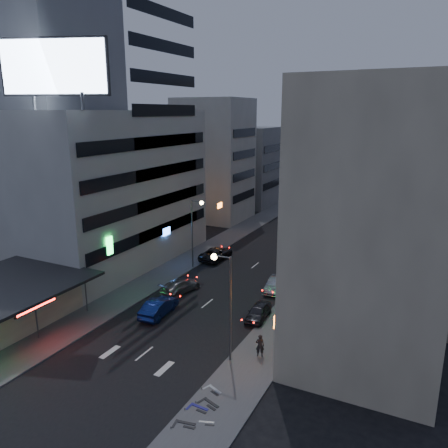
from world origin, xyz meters
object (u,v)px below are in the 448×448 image
Objects in this scene: parked_car_right_near at (258,312)px; parked_car_left at (216,254)px; road_car_blue at (159,307)px; scooter_silver_b at (222,385)px; parked_car_right_mid at (276,284)px; scooter_black_a at (197,415)px; scooter_silver_a at (215,414)px; parked_car_right_far at (306,243)px; road_car_silver at (180,286)px; scooter_blue at (209,401)px; scooter_black_b at (220,398)px; person at (260,345)px.

parked_car_left reaches higher than parked_car_right_near.
scooter_silver_b is (10.31, -7.73, -0.10)m from road_car_blue.
parked_car_right_mid is 12.52m from road_car_blue.
parked_car_right_mid is at bearing -2.61° from scooter_black_a.
scooter_silver_b is (-0.81, 2.60, 0.07)m from scooter_silver_a.
parked_car_right_near is 8.96m from road_car_blue.
parked_car_right_far reaches higher than road_car_silver.
parked_car_right_near is at bearing -7.80° from scooter_silver_a.
scooter_silver_b is at bearing -83.86° from parked_car_right_near.
scooter_blue is at bearing -157.81° from scooter_silver_b.
parked_car_right_far is 2.47× the size of scooter_black_b.
parked_car_right_near is 9.62m from road_car_silver.
scooter_black_b is at bearing -75.85° from parked_car_right_far.
scooter_black_a reaches higher than scooter_blue.
road_car_blue reaches higher than scooter_silver_b.
parked_car_right_near is 2.07× the size of scooter_blue.
scooter_blue is 0.69m from scooter_black_b.
road_car_blue is 1.01× the size of road_car_silver.
road_car_blue is 2.39× the size of scooter_black_b.
scooter_black_b is at bearing -82.71° from parked_car_right_near.
road_car_silver is (-8.63, -4.65, -0.01)m from parked_car_right_mid.
parked_car_right_near is at bearing 12.21° from scooter_blue.
parked_car_left is 1.10× the size of parked_car_right_far.
parked_car_left reaches higher than scooter_blue.
road_car_blue reaches higher than parked_car_right_near.
scooter_blue is (1.97, -12.77, 0.03)m from parked_car_right_near.
parked_car_right_near reaches higher than scooter_silver_b.
parked_car_right_mid reaches higher than scooter_black_b.
person reaches higher than road_car_blue.
parked_car_left reaches higher than road_car_silver.
road_car_blue is at bearing 27.78° from scooter_silver_a.
parked_car_right_far is 26.00m from road_car_blue.
scooter_silver_a is (0.87, 0.65, -0.10)m from scooter_black_a.
road_car_silver is at bearing -55.57° from person.
parked_car_right_near is 22.10m from parked_car_right_far.
parked_car_right_mid reaches higher than scooter_silver_b.
person is at bearing 128.03° from parked_car_left.
parked_car_left is at bearing -86.25° from road_car_blue.
scooter_silver_b is at bearing -2.02° from scooter_silver_a.
scooter_black_a is 0.97× the size of scooter_black_b.
road_car_silver is 19.82m from scooter_silver_a.
scooter_silver_a is at bearing -63.30° from scooter_black_a.
road_car_blue is 2.98× the size of scooter_silver_a.
parked_car_right_mid is at bearing -132.28° from road_car_blue.
person is 8.47m from scooter_black_a.
parked_car_left reaches higher than scooter_black_b.
parked_car_left is at bearing 126.38° from parked_car_right_near.
road_car_silver is 2.47× the size of scooter_blue.
road_car_blue is 5.42m from road_car_silver.
parked_car_right_near is 0.84× the size of road_car_silver.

